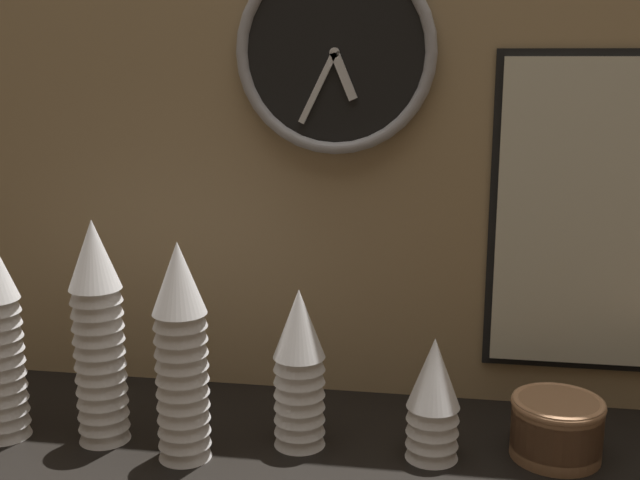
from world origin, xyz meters
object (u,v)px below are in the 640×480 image
cup_stack_center_left (181,352)px  menu_board (615,216)px  cup_stack_center (299,368)px  cup_stack_center_right (433,399)px  wall_clock (335,53)px  cup_stack_left (98,333)px  bowl_stack_right (557,426)px

cup_stack_center_left → menu_board: (63.85, 27.03, 16.76)cm
cup_stack_center → cup_stack_center_right: bearing=-2.7°
cup_stack_center_right → wall_clock: bearing=130.5°
cup_stack_center → wall_clock: (2.52, 19.61, 46.39)cm
cup_stack_left → cup_stack_center: bearing=6.0°
bowl_stack_right → wall_clock: 67.03cm
bowl_stack_right → cup_stack_center_right: bearing=-169.9°
wall_clock → bowl_stack_right: bearing=-25.9°
cup_stack_center_right → cup_stack_center: size_ratio=0.75×
cup_stack_center_right → cup_stack_center: cup_stack_center is taller
wall_clock → menu_board: wall_clock is taller
cup_stack_center_right → bowl_stack_right: bearing=10.1°
bowl_stack_right → cup_stack_center_left: bearing=-170.8°
cup_stack_center_left → menu_board: bearing=22.9°
cup_stack_center_left → cup_stack_center: size_ratio=1.33×
cup_stack_center_left → cup_stack_center: bearing=22.1°
cup_stack_center_right → cup_stack_left: bearing=-177.5°
cup_stack_center_right → bowl_stack_right: cup_stack_center_right is taller
cup_stack_left → cup_stack_center_right: cup_stack_left is taller
cup_stack_center → bowl_stack_right: bearing=3.4°
cup_stack_center_left → bowl_stack_right: bearing=9.2°
cup_stack_left → menu_board: 83.02cm
wall_clock → cup_stack_center_left: bearing=-125.5°
cup_stack_center_left → wall_clock: wall_clock is taller
cup_stack_left → menu_board: bearing=16.9°
cup_stack_center_right → menu_board: (27.61, 21.46, 23.89)cm
cup_stack_center_left → wall_clock: 53.12cm
cup_stack_center_right → cup_stack_center_left: cup_stack_center_left is taller
bowl_stack_right → wall_clock: wall_clock is taller
cup_stack_center_right → cup_stack_center: 20.37cm
cup_stack_center_right → cup_stack_center_left: bearing=-171.3°
cup_stack_left → cup_stack_center_left: size_ratio=1.06×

